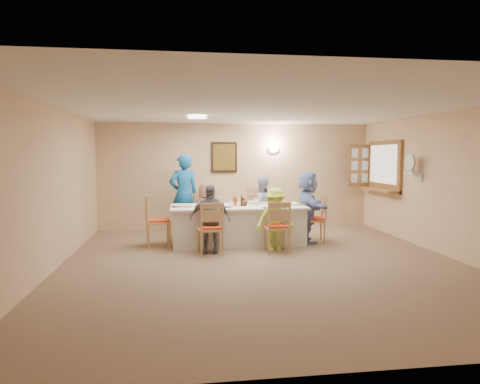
{
  "coord_description": "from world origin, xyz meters",
  "views": [
    {
      "loc": [
        -1.31,
        -6.67,
        1.76
      ],
      "look_at": [
        -0.2,
        1.4,
        1.05
      ],
      "focal_mm": 32.0,
      "sensor_mm": 36.0,
      "label": 1
    }
  ],
  "objects": [
    {
      "name": "room_walls",
      "position": [
        0.0,
        0.0,
        1.51
      ],
      "size": [
        7.0,
        7.0,
        7.0
      ],
      "color": "beige",
      "rests_on": "ground"
    },
    {
      "name": "hatch_sill",
      "position": [
        3.09,
        2.4,
        0.97
      ],
      "size": [
        0.3,
        1.5,
        0.05
      ],
      "primitive_type": "cube",
      "color": "brown",
      "rests_on": "room_walls"
    },
    {
      "name": "plate_fr",
      "position": [
        0.39,
        1.2,
        0.77
      ],
      "size": [
        0.23,
        0.23,
        0.01
      ],
      "primitive_type": "cylinder",
      "color": "white",
      "rests_on": "dining_table"
    },
    {
      "name": "chair_front_left",
      "position": [
        -0.81,
        0.82,
        0.47
      ],
      "size": [
        0.5,
        0.5,
        0.95
      ],
      "primitive_type": null,
      "rotation": [
        0.0,
        0.0,
        3.24
      ],
      "color": "tan",
      "rests_on": "ground"
    },
    {
      "name": "placemat_br",
      "position": [
        0.39,
        2.04,
        0.76
      ],
      "size": [
        0.36,
        0.26,
        0.01
      ],
      "primitive_type": "cube",
      "color": "#472B19",
      "rests_on": "dining_table"
    },
    {
      "name": "chair_left_end",
      "position": [
        -1.76,
        1.62,
        0.5
      ],
      "size": [
        0.54,
        0.54,
        1.0
      ],
      "primitive_type": null,
      "rotation": [
        0.0,
        0.0,
        1.7
      ],
      "color": "tan",
      "rests_on": "ground"
    },
    {
      "name": "placemat_bl",
      "position": [
        -0.81,
        2.04,
        0.76
      ],
      "size": [
        0.34,
        0.25,
        0.01
      ],
      "primitive_type": "cube",
      "color": "#472B19",
      "rests_on": "dining_table"
    },
    {
      "name": "plate_le",
      "position": [
        -1.31,
        1.62,
        0.77
      ],
      "size": [
        0.25,
        0.25,
        0.02
      ],
      "primitive_type": "cylinder",
      "color": "white",
      "rests_on": "dining_table"
    },
    {
      "name": "teacup_b",
      "position": [
        0.22,
        2.12,
        0.8
      ],
      "size": [
        0.17,
        0.17,
        0.09
      ],
      "primitive_type": "imported",
      "rotation": [
        0.0,
        0.0,
        -0.42
      ],
      "color": "white",
      "rests_on": "dining_table"
    },
    {
      "name": "plate_re",
      "position": [
        0.91,
        1.62,
        0.77
      ],
      "size": [
        0.23,
        0.23,
        0.01
      ],
      "primitive_type": "cylinder",
      "color": "white",
      "rests_on": "dining_table"
    },
    {
      "name": "diner_back_left",
      "position": [
        -0.81,
        2.3,
        0.59
      ],
      "size": [
        0.65,
        0.5,
        1.17
      ],
      "primitive_type": "imported",
      "rotation": [
        0.0,
        0.0,
        3.25
      ],
      "color": "brown",
      "rests_on": "ground"
    },
    {
      "name": "caregiver",
      "position": [
        -1.26,
        2.77,
        0.89
      ],
      "size": [
        0.86,
        0.75,
        1.78
      ],
      "primitive_type": "imported",
      "rotation": [
        0.0,
        0.0,
        3.4
      ],
      "color": "#1460A7",
      "rests_on": "ground"
    },
    {
      "name": "chair_front_right",
      "position": [
        0.39,
        0.82,
        0.47
      ],
      "size": [
        0.46,
        0.46,
        0.94
      ],
      "primitive_type": null,
      "rotation": [
        0.0,
        0.0,
        3.15
      ],
      "color": "tan",
      "rests_on": "ground"
    },
    {
      "name": "chair_back_right",
      "position": [
        0.39,
        2.42,
        0.52
      ],
      "size": [
        0.57,
        0.57,
        1.04
      ],
      "primitive_type": null,
      "rotation": [
        0.0,
        0.0,
        0.17
      ],
      "color": "tan",
      "rests_on": "ground"
    },
    {
      "name": "plate_br",
      "position": [
        0.39,
        2.04,
        0.77
      ],
      "size": [
        0.24,
        0.24,
        0.01
      ],
      "primitive_type": "cylinder",
      "color": "white",
      "rests_on": "dining_table"
    },
    {
      "name": "dining_table",
      "position": [
        -0.21,
        1.62,
        0.38
      ],
      "size": [
        2.63,
        1.11,
        0.76
      ],
      "primitive_type": "cube",
      "color": "white",
      "rests_on": "ground"
    },
    {
      "name": "napkin_br",
      "position": [
        0.57,
        1.99,
        0.77
      ],
      "size": [
        0.15,
        0.15,
        0.01
      ],
      "primitive_type": "cube",
      "color": "yellow",
      "rests_on": "dining_table"
    },
    {
      "name": "condiment_malt",
      "position": [
        -0.09,
        1.57,
        0.84
      ],
      "size": [
        0.14,
        0.14,
        0.16
      ],
      "primitive_type": "imported",
      "rotation": [
        0.0,
        0.0,
        -0.04
      ],
      "color": "#4A2A13",
      "rests_on": "dining_table"
    },
    {
      "name": "bowl_b",
      "position": [
        0.13,
        1.89,
        0.79
      ],
      "size": [
        0.31,
        0.31,
        0.06
      ],
      "primitive_type": "imported",
      "rotation": [
        0.0,
        0.0,
        0.32
      ],
      "color": "white",
      "rests_on": "dining_table"
    },
    {
      "name": "condiment_ketchup",
      "position": [
        -0.27,
        1.65,
        0.87
      ],
      "size": [
        0.11,
        0.11,
        0.22
      ],
      "primitive_type": "imported",
      "rotation": [
        0.0,
        0.0,
        0.15
      ],
      "color": "#BB3910",
      "rests_on": "dining_table"
    },
    {
      "name": "bowl_a",
      "position": [
        -0.45,
        1.36,
        0.79
      ],
      "size": [
        0.27,
        0.27,
        0.06
      ],
      "primitive_type": "imported",
      "rotation": [
        0.0,
        0.0,
        0.08
      ],
      "color": "white",
      "rests_on": "dining_table"
    },
    {
      "name": "teacup_a",
      "position": [
        -0.98,
        1.3,
        0.81
      ],
      "size": [
        0.13,
        0.13,
        0.1
      ],
      "primitive_type": "imported",
      "rotation": [
        0.0,
        0.0,
        -0.04
      ],
      "color": "white",
      "rests_on": "dining_table"
    },
    {
      "name": "plate_fl",
      "position": [
        -0.81,
        1.2,
        0.77
      ],
      "size": [
        0.26,
        0.26,
        0.02
      ],
      "primitive_type": "cylinder",
      "color": "white",
      "rests_on": "dining_table"
    },
    {
      "name": "placemat_fl",
      "position": [
        -0.81,
        1.2,
        0.76
      ],
      "size": [
        0.34,
        0.26,
        0.01
      ],
      "primitive_type": "cube",
      "color": "#472B19",
      "rests_on": "dining_table"
    },
    {
      "name": "ceiling_light",
      "position": [
        -1.0,
        1.5,
        2.47
      ],
      "size": [
        0.36,
        0.36,
        0.05
      ],
      "primitive_type": "cylinder",
      "color": "white",
      "rests_on": "room_walls"
    },
    {
      "name": "napkin_fl",
      "position": [
        -0.63,
        1.15,
        0.77
      ],
      "size": [
        0.15,
        0.15,
        0.01
      ],
      "primitive_type": "cube",
      "color": "yellow",
      "rests_on": "dining_table"
    },
    {
      "name": "desk_fan",
      "position": [
        3.1,
        1.05,
        1.55
      ],
      "size": [
        0.3,
        0.3,
        0.28
      ],
      "primitive_type": null,
      "color": "#A5A5A8",
      "rests_on": "fan_shelf"
    },
    {
      "name": "plate_bl",
      "position": [
        -0.81,
        2.04,
        0.77
      ],
      "size": [
        0.25,
        0.25,
        0.02
      ],
      "primitive_type": "cylinder",
      "color": "white",
      "rests_on": "dining_table"
    },
    {
      "name": "chair_right_end",
      "position": [
        1.34,
        1.62,
        0.47
      ],
      "size": [
        0.51,
        0.51,
        0.94
      ],
      "primitive_type": null,
      "rotation": [
        0.0,
        0.0,
        -1.71
      ],
      "color": "tan",
      "rests_on": "ground"
    },
    {
      "name": "diner_right_end",
      "position": [
        1.21,
        1.62,
        0.72
      ],
      "size": [
        1.34,
        0.45,
        1.44
      ],
      "primitive_type": "imported",
      "rotation": [
        0.0,
        0.0,
        1.56
      ],
      "color": "#869DD8",
      "rests_on": "ground"
    },
    {
      "name": "diner_back_right",
      "position": [
        0.39,
        2.3,
        0.65
      ],
      "size": [
        0.73,
        0.62,
        1.3
      ],
      "primitive_type": "imported",
      "rotation": [
        0.0,
        0.0,
        3.25
      ],
      "color": "#A8AAC9",
      "rests_on": "ground"
    },
    {
      "name": "wall_picture",
      "position": [
        -0.3,
        3.46,
        1.7
      ],
      "size": [
        0.62,
        0.05,
        0.72
      ],
      "color": "#301D11",
      "rests_on": "room_walls"
    },
    {
      "name": "chair_back_left",
      "position": [
        -0.81,
        2.42,
        0.47
      ],
      "size": [
        0.53,
        0.53,
        0.94
      ],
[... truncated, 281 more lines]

